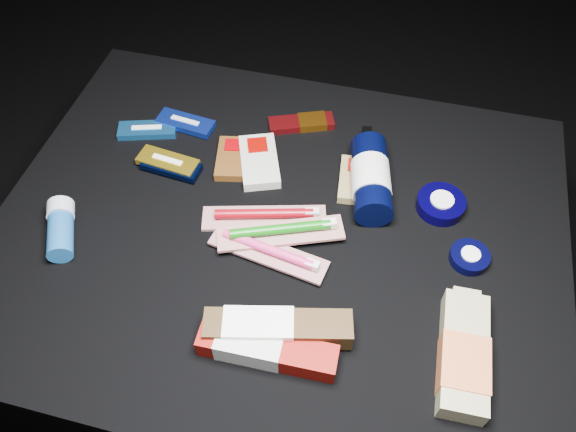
% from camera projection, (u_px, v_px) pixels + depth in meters
% --- Properties ---
extents(ground, '(3.00, 3.00, 0.00)m').
position_uv_depth(ground, '(281.00, 328.00, 1.29)').
color(ground, black).
rests_on(ground, ground).
extents(cloth_table, '(0.98, 0.78, 0.40)m').
position_uv_depth(cloth_table, '(280.00, 284.00, 1.13)').
color(cloth_table, black).
rests_on(cloth_table, ground).
extents(luna_bar_0, '(0.12, 0.07, 0.01)m').
position_uv_depth(luna_bar_0, '(147.00, 130.00, 1.10)').
color(luna_bar_0, '#1D68B1').
rests_on(luna_bar_0, cloth_table).
extents(luna_bar_1, '(0.12, 0.06, 0.01)m').
position_uv_depth(luna_bar_1, '(186.00, 123.00, 1.11)').
color(luna_bar_1, '#1430B3').
rests_on(luna_bar_1, cloth_table).
extents(luna_bar_2, '(0.11, 0.05, 0.01)m').
position_uv_depth(luna_bar_2, '(171.00, 166.00, 1.04)').
color(luna_bar_2, black).
rests_on(luna_bar_2, cloth_table).
extents(luna_bar_3, '(0.12, 0.06, 0.01)m').
position_uv_depth(luna_bar_3, '(168.00, 162.00, 1.04)').
color(luna_bar_3, gold).
rests_on(luna_bar_3, cloth_table).
extents(clif_bar_0, '(0.07, 0.11, 0.02)m').
position_uv_depth(clif_bar_0, '(232.00, 157.00, 1.06)').
color(clif_bar_0, '#522F10').
rests_on(clif_bar_0, cloth_table).
extents(clif_bar_1, '(0.11, 0.14, 0.02)m').
position_uv_depth(clif_bar_1, '(259.00, 159.00, 1.05)').
color(clif_bar_1, beige).
rests_on(clif_bar_1, cloth_table).
extents(clif_bar_2, '(0.07, 0.11, 0.02)m').
position_uv_depth(clif_bar_2, '(355.00, 178.00, 1.02)').
color(clif_bar_2, olive).
rests_on(clif_bar_2, cloth_table).
extents(power_bar, '(0.13, 0.08, 0.02)m').
position_uv_depth(power_bar, '(305.00, 123.00, 1.11)').
color(power_bar, maroon).
rests_on(power_bar, cloth_table).
extents(lotion_bottle, '(0.10, 0.22, 0.07)m').
position_uv_depth(lotion_bottle, '(371.00, 178.00, 0.99)').
color(lotion_bottle, black).
rests_on(lotion_bottle, cloth_table).
extents(cream_tin_upper, '(0.08, 0.08, 0.03)m').
position_uv_depth(cream_tin_upper, '(441.00, 204.00, 0.98)').
color(cream_tin_upper, black).
rests_on(cream_tin_upper, cloth_table).
extents(cream_tin_lower, '(0.06, 0.06, 0.02)m').
position_uv_depth(cream_tin_lower, '(469.00, 257.00, 0.92)').
color(cream_tin_lower, black).
rests_on(cream_tin_lower, cloth_table).
extents(bodywash_bottle, '(0.07, 0.20, 0.04)m').
position_uv_depth(bodywash_bottle, '(463.00, 356.00, 0.81)').
color(bodywash_bottle, tan).
rests_on(bodywash_bottle, cloth_table).
extents(deodorant_stick, '(0.09, 0.12, 0.05)m').
position_uv_depth(deodorant_stick, '(61.00, 228.00, 0.94)').
color(deodorant_stick, '#184F8B').
rests_on(deodorant_stick, cloth_table).
extents(toothbrush_pack_0, '(0.22, 0.10, 0.02)m').
position_uv_depth(toothbrush_pack_0, '(266.00, 216.00, 0.97)').
color(toothbrush_pack_0, beige).
rests_on(toothbrush_pack_0, cloth_table).
extents(toothbrush_pack_1, '(0.21, 0.08, 0.02)m').
position_uv_depth(toothbrush_pack_1, '(270.00, 252.00, 0.92)').
color(toothbrush_pack_1, '#B4AFA8').
rests_on(toothbrush_pack_1, cloth_table).
extents(toothbrush_pack_2, '(0.22, 0.12, 0.02)m').
position_uv_depth(toothbrush_pack_2, '(282.00, 231.00, 0.93)').
color(toothbrush_pack_2, '#BBB3AD').
rests_on(toothbrush_pack_2, cloth_table).
extents(toothpaste_carton_red, '(0.21, 0.05, 0.04)m').
position_uv_depth(toothpaste_carton_red, '(261.00, 349.00, 0.81)').
color(toothpaste_carton_red, maroon).
rests_on(toothpaste_carton_red, cloth_table).
extents(toothpaste_carton_green, '(0.22, 0.10, 0.04)m').
position_uv_depth(toothpaste_carton_green, '(271.00, 328.00, 0.82)').
color(toothpaste_carton_green, '#33230F').
rests_on(toothpaste_carton_green, cloth_table).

